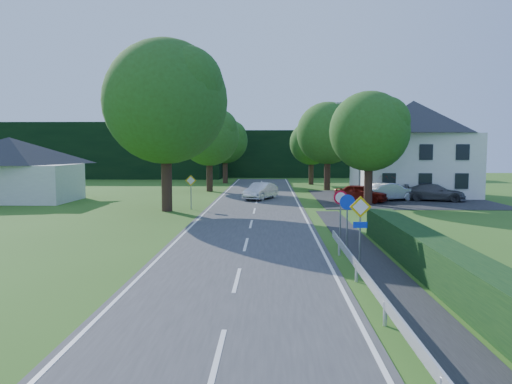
{
  "coord_description": "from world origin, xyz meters",
  "views": [
    {
      "loc": [
        1.06,
        -9.81,
        4.27
      ],
      "look_at": [
        0.29,
        17.73,
        1.88
      ],
      "focal_mm": 35.0,
      "sensor_mm": 36.0,
      "label": 1
    }
  ],
  "objects_px": {
    "parked_car_silver_b": "(427,191)",
    "moving_car": "(261,191)",
    "parked_car_grey": "(435,192)",
    "streetlight": "(358,146)",
    "motorcycle": "(260,191)",
    "parasol": "(383,186)",
    "parked_car_red": "(361,193)",
    "parked_car_silver_a": "(389,192)"
  },
  "relations": [
    {
      "from": "streetlight",
      "to": "parked_car_silver_a",
      "type": "bearing_deg",
      "value": 19.92
    },
    {
      "from": "parked_car_silver_a",
      "to": "parasol",
      "type": "height_order",
      "value": "parasol"
    },
    {
      "from": "streetlight",
      "to": "parked_car_grey",
      "type": "height_order",
      "value": "streetlight"
    },
    {
      "from": "parked_car_silver_a",
      "to": "parked_car_silver_b",
      "type": "xyz_separation_m",
      "value": [
        3.68,
        2.1,
        -0.08
      ]
    },
    {
      "from": "parked_car_red",
      "to": "parked_car_silver_b",
      "type": "xyz_separation_m",
      "value": [
        6.18,
        3.13,
        -0.04
      ]
    },
    {
      "from": "streetlight",
      "to": "parked_car_grey",
      "type": "bearing_deg",
      "value": 9.7
    },
    {
      "from": "parked_car_grey",
      "to": "parasol",
      "type": "height_order",
      "value": "parasol"
    },
    {
      "from": "parked_car_silver_b",
      "to": "moving_car",
      "type": "bearing_deg",
      "value": 80.22
    },
    {
      "from": "parasol",
      "to": "moving_car",
      "type": "bearing_deg",
      "value": -176.29
    },
    {
      "from": "streetlight",
      "to": "parasol",
      "type": "bearing_deg",
      "value": 43.97
    },
    {
      "from": "streetlight",
      "to": "parasol",
      "type": "xyz_separation_m",
      "value": [
        2.56,
        2.47,
        -3.33
      ]
    },
    {
      "from": "motorcycle",
      "to": "parked_car_red",
      "type": "distance_m",
      "value": 8.7
    },
    {
      "from": "parked_car_red",
      "to": "parasol",
      "type": "bearing_deg",
      "value": -13.73
    },
    {
      "from": "moving_car",
      "to": "parasol",
      "type": "xyz_separation_m",
      "value": [
        10.33,
        0.67,
        0.4
      ]
    },
    {
      "from": "parked_car_grey",
      "to": "streetlight",
      "type": "bearing_deg",
      "value": 117.62
    },
    {
      "from": "parasol",
      "to": "streetlight",
      "type": "bearing_deg",
      "value": -136.03
    },
    {
      "from": "moving_car",
      "to": "parked_car_silver_b",
      "type": "relative_size",
      "value": 0.88
    },
    {
      "from": "parked_car_silver_a",
      "to": "moving_car",
      "type": "bearing_deg",
      "value": 61.41
    },
    {
      "from": "moving_car",
      "to": "parasol",
      "type": "relative_size",
      "value": 1.74
    },
    {
      "from": "moving_car",
      "to": "parked_car_grey",
      "type": "height_order",
      "value": "moving_car"
    },
    {
      "from": "parked_car_grey",
      "to": "moving_car",
      "type": "bearing_deg",
      "value": 105.12
    },
    {
      "from": "moving_car",
      "to": "parked_car_silver_b",
      "type": "xyz_separation_m",
      "value": [
        14.2,
        1.29,
        -0.03
      ]
    },
    {
      "from": "streetlight",
      "to": "parked_car_red",
      "type": "bearing_deg",
      "value": -8.05
    },
    {
      "from": "parked_car_silver_b",
      "to": "parasol",
      "type": "distance_m",
      "value": 3.95
    },
    {
      "from": "motorcycle",
      "to": "parked_car_grey",
      "type": "distance_m",
      "value": 14.45
    },
    {
      "from": "parked_car_grey",
      "to": "parked_car_silver_b",
      "type": "height_order",
      "value": "parked_car_grey"
    },
    {
      "from": "parked_car_red",
      "to": "parasol",
      "type": "height_order",
      "value": "parasol"
    },
    {
      "from": "parked_car_red",
      "to": "parked_car_grey",
      "type": "relative_size",
      "value": 0.87
    },
    {
      "from": "parked_car_red",
      "to": "parked_car_silver_b",
      "type": "height_order",
      "value": "parked_car_red"
    },
    {
      "from": "parked_car_red",
      "to": "parked_car_silver_b",
      "type": "relative_size",
      "value": 0.87
    },
    {
      "from": "moving_car",
      "to": "motorcycle",
      "type": "distance_m",
      "value": 1.38
    },
    {
      "from": "motorcycle",
      "to": "parked_car_grey",
      "type": "xyz_separation_m",
      "value": [
        14.3,
        -2.07,
        0.12
      ]
    },
    {
      "from": "motorcycle",
      "to": "parked_car_silver_a",
      "type": "distance_m",
      "value": 10.81
    },
    {
      "from": "moving_car",
      "to": "parked_car_grey",
      "type": "bearing_deg",
      "value": 20.46
    },
    {
      "from": "parked_car_silver_b",
      "to": "parasol",
      "type": "bearing_deg",
      "value": 84.17
    },
    {
      "from": "parked_car_silver_b",
      "to": "parasol",
      "type": "relative_size",
      "value": 1.96
    },
    {
      "from": "parked_car_silver_a",
      "to": "parked_car_grey",
      "type": "height_order",
      "value": "parked_car_silver_a"
    },
    {
      "from": "parked_car_silver_a",
      "to": "parked_car_grey",
      "type": "relative_size",
      "value": 0.95
    },
    {
      "from": "moving_car",
      "to": "motorcycle",
      "type": "height_order",
      "value": "moving_car"
    },
    {
      "from": "parked_car_silver_a",
      "to": "parasol",
      "type": "xyz_separation_m",
      "value": [
        -0.2,
        1.47,
        0.36
      ]
    },
    {
      "from": "parked_car_silver_a",
      "to": "parasol",
      "type": "relative_size",
      "value": 1.85
    },
    {
      "from": "parked_car_silver_b",
      "to": "parked_car_red",
      "type": "bearing_deg",
      "value": 101.9
    }
  ]
}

